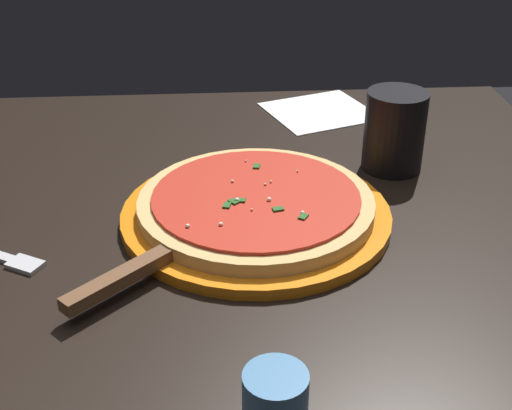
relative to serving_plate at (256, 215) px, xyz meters
name	(u,v)px	position (x,y,z in m)	size (l,w,h in m)	color
restaurant_table	(253,339)	(0.01, 0.05, -0.15)	(0.89, 0.95, 0.75)	black
serving_plate	(256,215)	(0.00, 0.00, 0.00)	(0.31, 0.31, 0.01)	orange
pizza	(256,203)	(0.00, 0.00, 0.02)	(0.27, 0.27, 0.02)	#DBB26B
pizza_server	(152,263)	(0.11, 0.11, 0.01)	(0.19, 0.18, 0.01)	silver
cup_tall_drink	(394,131)	(-0.19, -0.13, 0.05)	(0.08, 0.08, 0.11)	black
cup_small_sauce	(271,402)	(0.01, 0.31, 0.02)	(0.05, 0.05, 0.05)	teal
napkin_folded_right	(320,112)	(-0.12, -0.33, -0.01)	(0.15, 0.14, 0.00)	white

